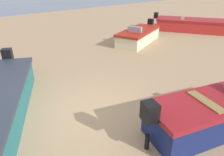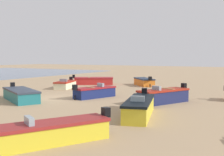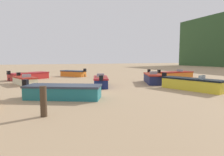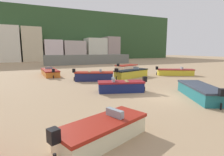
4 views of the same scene
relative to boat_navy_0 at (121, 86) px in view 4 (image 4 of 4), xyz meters
The scene contains 17 objects.
ground_plane 3.38m from the boat_navy_0, 49.87° to the right, with size 160.00×160.00×0.00m, color tan.
headland_hill 63.95m from the boat_navy_0, 88.05° to the left, with size 90.00×32.00×16.46m, color #31512C.
harbor_pier 28.15m from the boat_navy_0, 77.08° to the left, with size 19.76×2.40×2.17m, color slate.
townhouse_far_left 46.35m from the boat_navy_0, 104.46° to the left, with size 6.64×6.49×9.66m, color silver.
townhouse_left 45.24m from the boat_navy_0, 96.67° to the left, with size 5.17×6.58×9.57m, color beige.
townhouse_centre_left 44.73m from the boat_navy_0, 89.50° to the left, with size 5.09×6.42×6.22m, color silver.
townhouse_centre 45.43m from the boat_navy_0, 81.52° to the left, with size 6.55×6.85×6.06m, color beige.
townhouse_centre_right 46.59m from the boat_navy_0, 72.58° to the left, with size 6.41×5.85×7.07m, color silver.
townhouse_right 48.85m from the boat_navy_0, 66.30° to the left, with size 4.50×6.37×7.67m, color #A6938F.
boat_navy_0 is the anchor object (origin of this frame).
boat_teal_2 5.55m from the boat_navy_0, 43.65° to the right, with size 3.53×4.81×1.17m.
boat_cream_3 15.59m from the boat_navy_0, 58.68° to the left, with size 4.36×3.10×1.14m.
boat_orange_4 12.43m from the boat_navy_0, 108.79° to the left, with size 1.87×5.32×1.09m.
boat_yellow_5 7.49m from the boat_navy_0, 52.49° to the left, with size 5.02×2.63×1.25m.
boat_navy_6 5.61m from the boat_navy_0, 92.31° to the left, with size 4.20×2.81×1.28m.
boat_cream_8 7.52m from the boat_navy_0, 122.97° to the right, with size 3.76×2.43×1.06m.
boat_yellow_9 11.74m from the boat_navy_0, 25.68° to the left, with size 4.53×3.22×1.13m.
Camera 4 is at (-8.44, -9.15, 3.18)m, focal length 28.19 mm.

